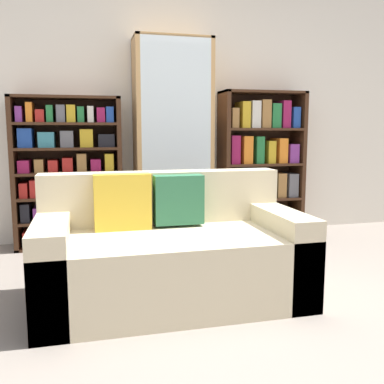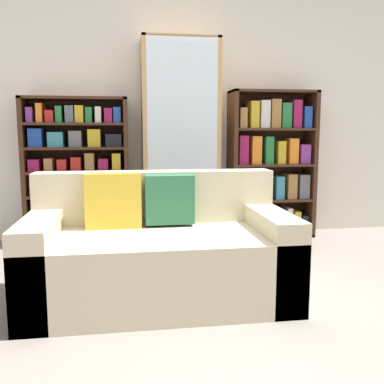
# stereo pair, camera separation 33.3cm
# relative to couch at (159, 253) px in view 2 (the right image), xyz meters

# --- Properties ---
(ground_plane) EXTENTS (16.00, 16.00, 0.00)m
(ground_plane) POSITION_rel_couch_xyz_m (0.29, -0.66, -0.29)
(ground_plane) COLOR gray
(wall_back) EXTENTS (6.64, 0.06, 2.70)m
(wall_back) POSITION_rel_couch_xyz_m (0.29, 1.69, 1.06)
(wall_back) COLOR silver
(wall_back) RESTS_ON ground
(couch) EXTENTS (1.63, 0.86, 0.80)m
(couch) POSITION_rel_couch_xyz_m (0.00, 0.00, 0.00)
(couch) COLOR beige
(couch) RESTS_ON ground
(bookshelf_left) EXTENTS (0.96, 0.32, 1.38)m
(bookshelf_left) POSITION_rel_couch_xyz_m (-0.66, 1.48, 0.38)
(bookshelf_left) COLOR #3D2314
(bookshelf_left) RESTS_ON ground
(display_cabinet) EXTENTS (0.73, 0.36, 1.93)m
(display_cabinet) POSITION_rel_couch_xyz_m (0.32, 1.47, 0.67)
(display_cabinet) COLOR tan
(display_cabinet) RESTS_ON ground
(bookshelf_right) EXTENTS (0.86, 0.32, 1.46)m
(bookshelf_right) POSITION_rel_couch_xyz_m (1.25, 1.48, 0.42)
(bookshelf_right) COLOR #3D2314
(bookshelf_right) RESTS_ON ground
(wine_bottle) EXTENTS (0.08, 0.08, 0.37)m
(wine_bottle) POSITION_rel_couch_xyz_m (0.83, 0.72, -0.14)
(wine_bottle) COLOR black
(wine_bottle) RESTS_ON ground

